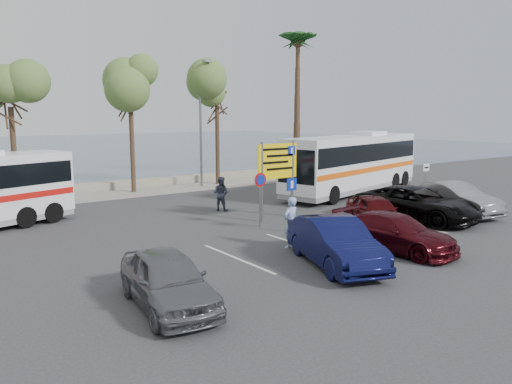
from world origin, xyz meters
TOP-DOWN VIEW (x-y plane):
  - ground at (0.00, 0.00)m, footprint 120.00×120.00m
  - kerb_strip at (0.00, 14.00)m, footprint 44.00×2.40m
  - seawall at (0.00, 16.00)m, footprint 48.00×0.80m
  - sea at (0.00, 60.00)m, footprint 140.00×140.00m
  - tree_left at (-8.00, 14.00)m, footprint 3.20×3.20m
  - tree_mid at (-1.50, 14.00)m, footprint 3.20×3.20m
  - tree_right at (4.50, 14.00)m, footprint 3.20×3.20m
  - palm_tree at (11.50, 14.00)m, footprint 4.80×4.80m
  - street_lamp_right at (3.00, 13.52)m, footprint 0.45×1.15m
  - direction_sign at (1.00, 3.20)m, footprint 2.20×0.12m
  - sign_no_stop at (-0.60, 2.38)m, footprint 0.60×0.08m
  - sign_parking at (-0.20, 0.79)m, footprint 0.50×0.07m
  - sign_taxi at (9.80, 1.49)m, footprint 0.50×0.07m
  - lane_markings at (-1.14, -1.00)m, footprint 12.02×4.20m
  - coach_bus_right at (9.59, 6.50)m, footprint 12.28×5.29m
  - car_silver_a at (-7.89, -3.50)m, footprint 2.25×4.37m
  - car_blue at (-2.00, -3.50)m, footprint 3.12×4.93m
  - car_maroon at (1.00, -3.50)m, footprint 2.31×4.71m
  - car_red at (3.50, -0.49)m, footprint 3.13×4.23m
  - suv_black at (5.90, -0.81)m, footprint 3.35×5.91m
  - car_silver_b at (8.60, -1.00)m, footprint 2.41×4.93m
  - pedestrian_near at (-1.73, -0.98)m, footprint 0.74×0.55m
  - pedestrian_far at (0.00, 6.50)m, footprint 1.00×1.06m

SIDE VIEW (x-z plane):
  - ground at x=0.00m, z-range 0.00..0.00m
  - lane_markings at x=-1.14m, z-range 0.00..0.01m
  - sea at x=0.00m, z-range 0.01..0.01m
  - kerb_strip at x=0.00m, z-range 0.00..0.15m
  - seawall at x=0.00m, z-range 0.00..0.60m
  - car_maroon at x=1.00m, z-range 0.00..1.32m
  - car_red at x=3.50m, z-range 0.00..1.34m
  - car_silver_a at x=-7.89m, z-range 0.00..1.42m
  - car_blue at x=-2.00m, z-range 0.00..1.53m
  - suv_black at x=5.90m, z-range 0.00..1.55m
  - car_silver_b at x=8.60m, z-range 0.00..1.55m
  - pedestrian_far at x=0.00m, z-range 0.00..1.73m
  - pedestrian_near at x=-1.73m, z-range 0.00..1.87m
  - sign_taxi at x=9.80m, z-range 0.32..2.52m
  - sign_parking at x=-0.20m, z-range 0.34..2.59m
  - sign_no_stop at x=-0.60m, z-range 0.40..2.75m
  - coach_bus_right at x=9.59m, z-range -0.14..3.61m
  - direction_sign at x=1.00m, z-range 0.63..4.23m
  - street_lamp_right at x=3.00m, z-range 0.59..8.60m
  - tree_left at x=-8.00m, z-range 2.40..9.60m
  - tree_right at x=4.50m, z-range 2.47..9.87m
  - tree_mid at x=-1.50m, z-range 2.65..10.65m
  - palm_tree at x=11.50m, z-range 4.27..15.47m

